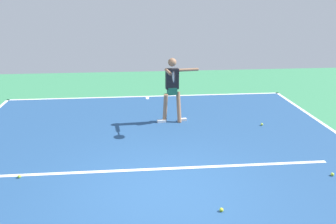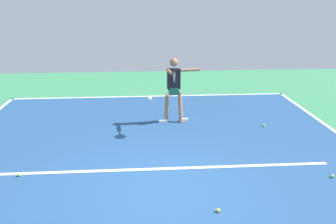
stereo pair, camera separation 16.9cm
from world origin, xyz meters
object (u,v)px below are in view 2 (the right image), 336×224
object	(u,v)px
tennis_player	(174,86)
tennis_ball_centre_court	(332,176)
tennis_ball_by_sideline	(218,210)
tennis_ball_near_service_line	(19,175)
tennis_ball_far_corner	(264,125)

from	to	relation	value
tennis_player	tennis_ball_centre_court	xyz separation A→B (m)	(-2.78, 3.40, -1.00)
tennis_player	tennis_ball_centre_court	world-z (taller)	tennis_player
tennis_ball_by_sideline	tennis_ball_centre_court	distance (m)	2.64
tennis_player	tennis_ball_near_service_line	size ratio (longest dim) A/B	27.26
tennis_ball_by_sideline	tennis_ball_near_service_line	distance (m)	3.92
tennis_ball_near_service_line	tennis_ball_centre_court	bearing A→B (deg)	175.25
tennis_ball_far_corner	tennis_ball_by_sideline	bearing A→B (deg)	61.96
tennis_player	tennis_ball_by_sideline	size ratio (longest dim) A/B	27.26
tennis_ball_far_corner	tennis_ball_by_sideline	world-z (taller)	same
tennis_ball_far_corner	tennis_ball_near_service_line	world-z (taller)	same
tennis_player	tennis_ball_centre_court	size ratio (longest dim) A/B	27.26
tennis_player	tennis_ball_near_service_line	xyz separation A→B (m)	(3.30, 2.89, -1.00)
tennis_ball_centre_court	tennis_ball_far_corner	bearing A→B (deg)	-82.20
tennis_ball_near_service_line	tennis_ball_by_sideline	bearing A→B (deg)	157.74
tennis_ball_far_corner	tennis_ball_by_sideline	xyz separation A→B (m)	(2.06, 3.86, 0.00)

